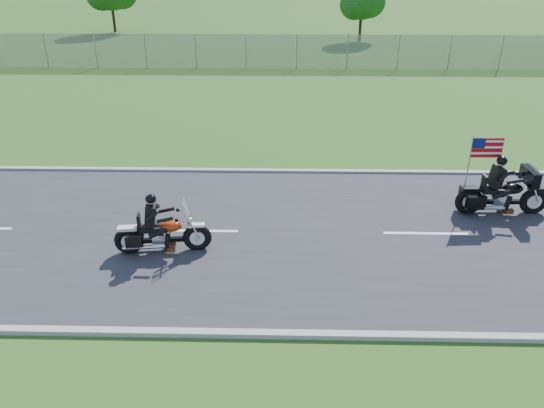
{
  "coord_description": "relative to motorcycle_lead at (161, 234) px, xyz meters",
  "views": [
    {
      "loc": [
        0.27,
        -12.08,
        6.85
      ],
      "look_at": [
        -0.01,
        0.0,
        0.85
      ],
      "focal_mm": 35.0,
      "sensor_mm": 36.0,
      "label": 1
    }
  ],
  "objects": [
    {
      "name": "motorcycle_follow",
      "position": [
        8.98,
        2.25,
        0.09
      ],
      "size": [
        2.58,
        0.85,
        2.15
      ],
      "rotation": [
        0.0,
        0.0,
        0.02
      ],
      "color": "black",
      "rests_on": "ground"
    },
    {
      "name": "road",
      "position": [
        2.67,
        1.0,
        -0.48
      ],
      "size": [
        120.0,
        8.0,
        0.04
      ],
      "primitive_type": "cube",
      "color": "#28282B",
      "rests_on": "ground"
    },
    {
      "name": "curb_south",
      "position": [
        2.67,
        -3.05,
        -0.45
      ],
      "size": [
        120.0,
        0.18,
        0.12
      ],
      "primitive_type": "cube",
      "color": "#9E9B93",
      "rests_on": "ground"
    },
    {
      "name": "curb_north",
      "position": [
        2.67,
        5.05,
        -0.45
      ],
      "size": [
        120.0,
        0.18,
        0.12
      ],
      "primitive_type": "cube",
      "color": "#9E9B93",
      "rests_on": "ground"
    },
    {
      "name": "fence",
      "position": [
        -2.33,
        21.0,
        0.5
      ],
      "size": [
        60.0,
        0.03,
        2.0
      ],
      "primitive_type": "cube",
      "color": "gray",
      "rests_on": "ground"
    },
    {
      "name": "ground",
      "position": [
        2.67,
        1.0,
        -0.5
      ],
      "size": [
        420.0,
        420.0,
        0.0
      ],
      "primitive_type": "plane",
      "color": "#234D18",
      "rests_on": "ground"
    },
    {
      "name": "tree_fence_near",
      "position": [
        8.71,
        31.04,
        2.47
      ],
      "size": [
        3.52,
        3.28,
        4.75
      ],
      "color": "#382316",
      "rests_on": "ground"
    },
    {
      "name": "motorcycle_lead",
      "position": [
        0.0,
        0.0,
        0.0
      ],
      "size": [
        2.35,
        0.75,
        1.58
      ],
      "rotation": [
        0.0,
        0.0,
        0.13
      ],
      "color": "black",
      "rests_on": "ground"
    }
  ]
}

